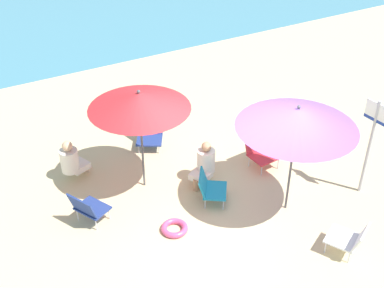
{
  "coord_description": "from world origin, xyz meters",
  "views": [
    {
      "loc": [
        -3.96,
        -5.69,
        5.93
      ],
      "look_at": [
        -0.06,
        1.21,
        0.7
      ],
      "focal_mm": 46.81,
      "sensor_mm": 36.0,
      "label": 1
    }
  ],
  "objects_px": {
    "umbrella_red": "(139,101)",
    "beach_chair_d": "(150,132)",
    "beach_chair_b": "(210,187)",
    "warning_sign": "(372,134)",
    "beach_chair_e": "(350,238)",
    "person_a": "(205,163)",
    "beach_chair_c": "(261,151)",
    "person_b": "(72,160)",
    "umbrella_purple": "(297,118)",
    "beach_chair_a": "(88,207)",
    "swim_ring": "(175,228)"
  },
  "relations": [
    {
      "from": "umbrella_red",
      "to": "beach_chair_d",
      "type": "xyz_separation_m",
      "value": [
        0.7,
        1.21,
        -1.51
      ]
    },
    {
      "from": "beach_chair_b",
      "to": "warning_sign",
      "type": "relative_size",
      "value": 0.38
    },
    {
      "from": "beach_chair_e",
      "to": "person_a",
      "type": "height_order",
      "value": "person_a"
    },
    {
      "from": "beach_chair_e",
      "to": "beach_chair_c",
      "type": "bearing_deg",
      "value": -31.8
    },
    {
      "from": "person_a",
      "to": "person_b",
      "type": "xyz_separation_m",
      "value": [
        -2.15,
        1.35,
        -0.01
      ]
    },
    {
      "from": "umbrella_purple",
      "to": "person_a",
      "type": "relative_size",
      "value": 2.38
    },
    {
      "from": "umbrella_purple",
      "to": "beach_chair_a",
      "type": "distance_m",
      "value": 3.8
    },
    {
      "from": "warning_sign",
      "to": "umbrella_red",
      "type": "bearing_deg",
      "value": 144.11
    },
    {
      "from": "beach_chair_a",
      "to": "beach_chair_b",
      "type": "distance_m",
      "value": 2.18
    },
    {
      "from": "umbrella_red",
      "to": "person_a",
      "type": "xyz_separation_m",
      "value": [
        1.04,
        -0.49,
        -1.39
      ]
    },
    {
      "from": "umbrella_red",
      "to": "person_a",
      "type": "height_order",
      "value": "umbrella_red"
    },
    {
      "from": "beach_chair_d",
      "to": "person_b",
      "type": "xyz_separation_m",
      "value": [
        -1.81,
        -0.35,
        0.11
      ]
    },
    {
      "from": "beach_chair_d",
      "to": "beach_chair_e",
      "type": "relative_size",
      "value": 1.09
    },
    {
      "from": "beach_chair_d",
      "to": "person_a",
      "type": "relative_size",
      "value": 0.9
    },
    {
      "from": "umbrella_purple",
      "to": "swim_ring",
      "type": "relative_size",
      "value": 4.56
    },
    {
      "from": "umbrella_purple",
      "to": "swim_ring",
      "type": "height_order",
      "value": "umbrella_purple"
    },
    {
      "from": "beach_chair_b",
      "to": "beach_chair_c",
      "type": "distance_m",
      "value": 1.54
    },
    {
      "from": "umbrella_red",
      "to": "beach_chair_b",
      "type": "xyz_separation_m",
      "value": [
        0.84,
        -1.02,
        -1.51
      ]
    },
    {
      "from": "umbrella_purple",
      "to": "person_b",
      "type": "bearing_deg",
      "value": 138.23
    },
    {
      "from": "person_a",
      "to": "beach_chair_e",
      "type": "bearing_deg",
      "value": 83.76
    },
    {
      "from": "beach_chair_d",
      "to": "beach_chair_b",
      "type": "bearing_deg",
      "value": 33.63
    },
    {
      "from": "beach_chair_a",
      "to": "umbrella_red",
      "type": "bearing_deg",
      "value": -4.96
    },
    {
      "from": "swim_ring",
      "to": "beach_chair_d",
      "type": "bearing_deg",
      "value": 73.21
    },
    {
      "from": "swim_ring",
      "to": "beach_chair_b",
      "type": "bearing_deg",
      "value": 22.21
    },
    {
      "from": "umbrella_purple",
      "to": "beach_chair_e",
      "type": "relative_size",
      "value": 2.88
    },
    {
      "from": "beach_chair_e",
      "to": "swim_ring",
      "type": "height_order",
      "value": "beach_chair_e"
    },
    {
      "from": "beach_chair_e",
      "to": "person_b",
      "type": "relative_size",
      "value": 0.84
    },
    {
      "from": "beach_chair_b",
      "to": "beach_chair_e",
      "type": "distance_m",
      "value": 2.54
    },
    {
      "from": "beach_chair_c",
      "to": "person_b",
      "type": "bearing_deg",
      "value": -116.91
    },
    {
      "from": "swim_ring",
      "to": "beach_chair_a",
      "type": "bearing_deg",
      "value": 143.31
    },
    {
      "from": "beach_chair_e",
      "to": "umbrella_red",
      "type": "bearing_deg",
      "value": 5.77
    },
    {
      "from": "person_a",
      "to": "warning_sign",
      "type": "distance_m",
      "value": 3.04
    },
    {
      "from": "beach_chair_a",
      "to": "beach_chair_d",
      "type": "height_order",
      "value": "beach_chair_d"
    },
    {
      "from": "swim_ring",
      "to": "umbrella_purple",
      "type": "bearing_deg",
      "value": -12.75
    },
    {
      "from": "beach_chair_a",
      "to": "person_b",
      "type": "bearing_deg",
      "value": 56.17
    },
    {
      "from": "beach_chair_d",
      "to": "person_b",
      "type": "bearing_deg",
      "value": -49.01
    },
    {
      "from": "beach_chair_b",
      "to": "beach_chair_d",
      "type": "relative_size",
      "value": 0.92
    },
    {
      "from": "person_b",
      "to": "swim_ring",
      "type": "distance_m",
      "value": 2.51
    },
    {
      "from": "warning_sign",
      "to": "beach_chair_b",
      "type": "bearing_deg",
      "value": 152.67
    },
    {
      "from": "beach_chair_e",
      "to": "beach_chair_a",
      "type": "bearing_deg",
      "value": 23.92
    },
    {
      "from": "beach_chair_d",
      "to": "person_a",
      "type": "height_order",
      "value": "person_a"
    },
    {
      "from": "beach_chair_c",
      "to": "umbrella_red",
      "type": "bearing_deg",
      "value": -107.9
    },
    {
      "from": "umbrella_purple",
      "to": "person_a",
      "type": "distance_m",
      "value": 2.17
    },
    {
      "from": "beach_chair_d",
      "to": "person_b",
      "type": "relative_size",
      "value": 0.91
    },
    {
      "from": "beach_chair_b",
      "to": "person_a",
      "type": "relative_size",
      "value": 0.83
    },
    {
      "from": "person_b",
      "to": "person_a",
      "type": "bearing_deg",
      "value": -54.28
    },
    {
      "from": "beach_chair_a",
      "to": "beach_chair_c",
      "type": "bearing_deg",
      "value": -27.31
    },
    {
      "from": "person_b",
      "to": "warning_sign",
      "type": "relative_size",
      "value": 0.46
    },
    {
      "from": "person_a",
      "to": "umbrella_red",
      "type": "bearing_deg",
      "value": -52.49
    },
    {
      "from": "beach_chair_d",
      "to": "warning_sign",
      "type": "xyz_separation_m",
      "value": [
        2.76,
        -3.36,
        0.94
      ]
    }
  ]
}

